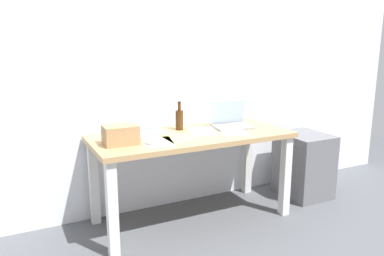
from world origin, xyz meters
TOP-DOWN VIEW (x-y plane):
  - ground_plane at (0.00, 0.00)m, footprint 8.00×8.00m
  - back_wall at (0.00, 0.40)m, footprint 5.20×0.08m
  - desk at (0.00, 0.00)m, footprint 1.61×0.68m
  - laptop_left at (-0.33, 0.16)m, footprint 0.32×0.26m
  - laptop_right at (0.42, 0.08)m, footprint 0.35×0.29m
  - beer_bottle at (-0.02, 0.19)m, footprint 0.07×0.07m
  - computer_mouse at (-0.41, -0.16)m, footprint 0.11×0.12m
  - cardboard_box at (-0.60, -0.05)m, footprint 0.25×0.19m
  - paper_yellow_folder at (-0.16, -0.09)m, footprint 0.21×0.30m
  - paper_sheet_front_right at (0.34, -0.07)m, footprint 0.27×0.34m
  - paper_sheet_near_back at (0.13, 0.05)m, footprint 0.29×0.34m
  - paper_sheet_front_left at (-0.33, -0.11)m, footprint 0.27×0.34m
  - filing_cabinet at (1.19, -0.02)m, footprint 0.40×0.48m

SIDE VIEW (x-z plane):
  - ground_plane at x=0.00m, z-range 0.00..0.00m
  - filing_cabinet at x=1.19m, z-range 0.00..0.61m
  - desk at x=0.00m, z-range 0.26..0.99m
  - paper_yellow_folder at x=-0.16m, z-range 0.73..0.74m
  - paper_sheet_front_right at x=0.34m, z-range 0.73..0.74m
  - paper_sheet_near_back at x=0.13m, z-range 0.73..0.74m
  - paper_sheet_front_left at x=-0.33m, z-range 0.73..0.74m
  - computer_mouse at x=-0.41m, z-range 0.73..0.77m
  - laptop_right at x=0.42m, z-range 0.67..0.90m
  - laptop_left at x=-0.33m, z-range 0.67..0.89m
  - cardboard_box at x=-0.60m, z-range 0.73..0.87m
  - beer_bottle at x=-0.02m, z-range 0.70..0.94m
  - back_wall at x=0.00m, z-range 0.00..2.60m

